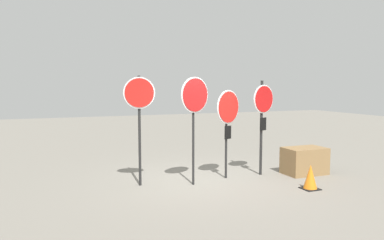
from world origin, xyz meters
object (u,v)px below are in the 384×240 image
stop_sign_3 (263,110)px  traffic_cone_0 (310,177)px  stop_sign_1 (195,102)px  stop_sign_0 (139,104)px  storage_crate (304,161)px  stop_sign_2 (228,113)px

stop_sign_3 → traffic_cone_0: 2.13m
stop_sign_1 → stop_sign_3: 2.02m
stop_sign_3 → stop_sign_0: bearing=160.1°
stop_sign_0 → storage_crate: 4.58m
stop_sign_2 → traffic_cone_0: size_ratio=3.98×
traffic_cone_0 → storage_crate: 1.48m
stop_sign_3 → storage_crate: 1.77m
stop_sign_0 → stop_sign_3: 3.20m
stop_sign_0 → traffic_cone_0: 4.19m
stop_sign_1 → storage_crate: stop_sign_1 is taller
stop_sign_2 → traffic_cone_0: (1.28, -1.56, -1.36)m
stop_sign_0 → stop_sign_1: (1.20, -0.39, 0.04)m
storage_crate → stop_sign_2: bearing=171.3°
stop_sign_2 → storage_crate: size_ratio=2.05×
stop_sign_0 → stop_sign_2: stop_sign_0 is taller
stop_sign_1 → stop_sign_0: bearing=140.9°
stop_sign_0 → stop_sign_3: size_ratio=1.04×
stop_sign_1 → storage_crate: bearing=-22.0°
stop_sign_1 → stop_sign_3: bearing=-13.6°
stop_sign_0 → stop_sign_1: size_ratio=1.01×
traffic_cone_0 → storage_crate: storage_crate is taller
stop_sign_3 → storage_crate: size_ratio=2.27×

